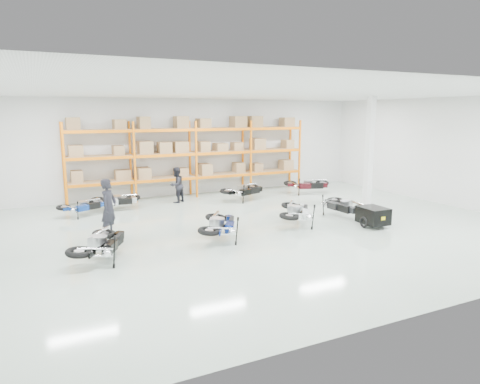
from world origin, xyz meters
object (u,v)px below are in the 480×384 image
moto_back_b (116,197)px  person_left (109,208)px  person_back (176,185)px  moto_black_far_left (101,239)px  moto_blue_centre (220,221)px  moto_silver_left (297,208)px  moto_back_d (308,182)px  moto_touring_right (343,202)px  trailer (373,216)px  moto_back_c (244,187)px  moto_back_a (83,203)px

moto_back_b → person_left: size_ratio=0.91×
moto_back_b → person_back: size_ratio=1.08×
moto_black_far_left → moto_blue_centre: bearing=-144.2°
moto_black_far_left → person_left: 2.38m
moto_silver_left → moto_back_d: bearing=-94.6°
moto_touring_right → trailer: (0.00, -1.60, -0.18)m
moto_back_c → person_back: (-2.86, 0.81, 0.19)m
moto_blue_centre → moto_back_d: moto_blue_centre is taller
moto_touring_right → moto_back_a: moto_touring_right is taller
moto_back_d → person_back: (-6.33, 0.72, 0.19)m
moto_back_c → person_left: size_ratio=1.04×
moto_blue_centre → moto_silver_left: bearing=-142.5°
moto_back_b → moto_back_d: 8.98m
moto_black_far_left → moto_touring_right: 8.93m
moto_silver_left → trailer: size_ratio=1.22×
moto_blue_centre → person_back: 5.98m
moto_back_d → moto_back_b: bearing=107.8°
trailer → person_back: bearing=127.0°
moto_blue_centre → moto_back_d: bearing=-113.6°
moto_touring_right → trailer: moto_touring_right is taller
moto_blue_centre → moto_touring_right: bearing=-143.5°
moto_black_far_left → moto_back_a: 5.56m
moto_blue_centre → moto_back_c: bearing=-94.1°
moto_silver_left → moto_back_b: bearing=-11.0°
moto_back_d → moto_back_a: bearing=110.8°
moto_black_far_left → moto_touring_right: size_ratio=1.04×
person_left → moto_back_c: bearing=-26.5°
moto_silver_left → moto_back_b: size_ratio=1.18×
moto_black_far_left → moto_back_a: moto_black_far_left is taller
moto_touring_right → moto_back_a: size_ratio=1.18×
moto_back_c → moto_touring_right: bearing=-174.4°
moto_back_d → moto_back_c: bearing=111.7°
moto_black_far_left → moto_back_a: bearing=-61.7°
moto_back_d → person_left: bearing=129.2°
moto_touring_right → moto_back_a: 9.82m
moto_touring_right → moto_silver_left: bearing=-174.6°
moto_back_d → moto_silver_left: bearing=162.2°
moto_silver_left → person_left: person_left is taller
moto_silver_left → moto_black_far_left: size_ratio=1.02×
moto_back_a → moto_back_c: size_ratio=0.83×
moto_blue_centre → moto_black_far_left: size_ratio=1.01×
trailer → moto_back_c: bearing=109.8°
moto_back_d → trailer: bearing=-173.7°
moto_touring_right → person_back: size_ratio=1.21×
person_back → moto_touring_right: bearing=96.5°
moto_back_a → person_left: size_ratio=0.86×
moto_back_a → moto_touring_right: bearing=-139.5°
moto_back_b → moto_black_far_left: bearing=173.4°
moto_black_far_left → moto_back_c: (6.89, 5.57, -0.01)m
moto_silver_left → moto_back_d: 6.05m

